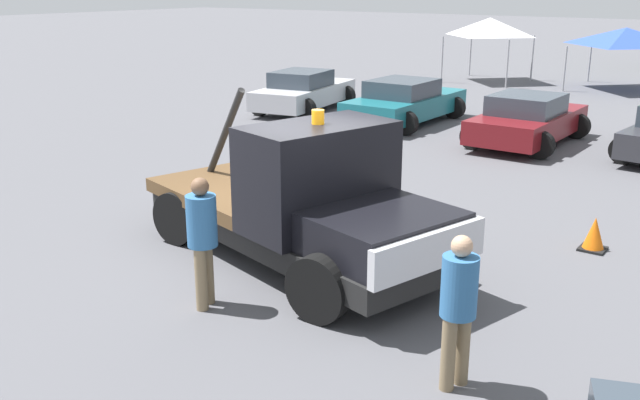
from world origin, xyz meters
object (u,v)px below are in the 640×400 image
Objects in this scene: tow_truck at (307,206)px; parked_car_teal at (405,102)px; person_near_truck at (458,301)px; person_at_hood at (202,234)px; parked_car_maroon at (528,120)px; parked_car_silver at (304,91)px; canopy_tent_blue at (626,37)px; traffic_cone at (594,235)px; canopy_tent_white at (490,27)px.

tow_truck is 1.28× the size of parked_car_teal.
person_at_hood is (-3.53, -0.11, 0.04)m from person_near_truck.
parked_car_silver is at bearing 85.60° from parked_car_maroon.
parked_car_maroon is (7.84, -0.67, 0.00)m from parked_car_silver.
canopy_tent_blue is 19.30m from traffic_cone.
person_at_hood is at bearing -75.91° from canopy_tent_white.
canopy_tent_white reaches higher than parked_car_silver.
parked_car_silver is at bearing 142.08° from tow_truck.
canopy_tent_white is at bearing 131.49° from person_near_truck.
parked_car_teal is at bearing -107.77° from canopy_tent_blue.
canopy_tent_white is 0.84× the size of canopy_tent_blue.
canopy_tent_blue is at bearing 119.06° from person_near_truck.
canopy_tent_blue reaches higher than person_at_hood.
parked_car_maroon reaches higher than traffic_cone.
traffic_cone is at bearing 58.73° from tow_truck.
parked_car_maroon is 11.91m from canopy_tent_blue.
person_near_truck is 0.37× the size of parked_car_teal.
tow_truck reaches higher than parked_car_maroon.
person_near_truck is at bearing -67.92° from canopy_tent_white.
canopy_tent_white is (-6.07, 21.20, 1.35)m from tow_truck.
traffic_cone is (11.48, -7.62, -0.39)m from parked_car_silver.
parked_car_teal is at bearing -80.55° from canopy_tent_white.
canopy_tent_blue reaches higher than parked_car_maroon.
parked_car_maroon is (4.04, -0.68, -0.00)m from parked_car_teal.
parked_car_silver is (-7.87, 12.73, -0.37)m from person_at_hood.
parked_car_maroon is (-0.30, 10.14, -0.30)m from tow_truck.
person_near_truck is 0.36× the size of parked_car_silver.
canopy_tent_blue is (-0.51, 23.88, 1.05)m from person_at_hood.
traffic_cone is (3.61, 5.10, -0.77)m from person_at_hood.
parked_car_teal is 4.10m from parked_car_maroon.
parked_car_silver is at bearing -101.25° from canopy_tent_white.
traffic_cone is (3.34, 3.19, -0.69)m from tow_truck.
person_near_truck is 3.53m from person_at_hood.
canopy_tent_white reaches higher than person_near_truck.
canopy_tent_blue is at bearing -17.90° from parked_car_teal.
canopy_tent_white is at bearing -20.63° from parked_car_silver.
parked_car_silver is (-8.14, 10.81, -0.30)m from tow_truck.
canopy_tent_blue is (5.30, 0.76, -0.22)m from canopy_tent_white.
person_near_truck is 24.13m from canopy_tent_blue.
traffic_cone is (4.12, -18.77, -1.82)m from canopy_tent_blue.
canopy_tent_blue is 6.35× the size of traffic_cone.
canopy_tent_blue reaches higher than person_near_truck.
parked_car_teal is (3.79, 0.01, 0.00)m from parked_car_silver.
tow_truck is 10.15m from parked_car_maroon.
parked_car_teal is at bearing -99.20° from parked_car_silver.
canopy_tent_white reaches higher than tow_truck.
parked_car_silver is 1.09× the size of parked_car_maroon.
person_near_truck is 24.86m from canopy_tent_white.
parked_car_teal is 8.37× the size of traffic_cone.
traffic_cone is (3.64, -6.96, -0.39)m from parked_car_maroon.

